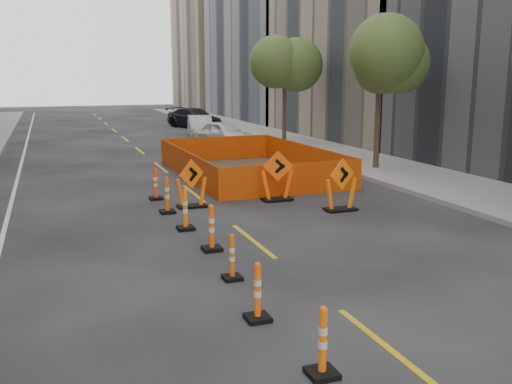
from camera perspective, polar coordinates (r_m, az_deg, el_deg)
name	(u,v)px	position (r m, az deg, el deg)	size (l,w,h in m)	color
ground_plane	(327,300)	(10.56, 7.16, -10.68)	(140.00, 140.00, 0.00)	black
sidewalk_right	(388,168)	(25.01, 13.04, 2.33)	(4.00, 90.00, 0.15)	gray
bld_right_c	(398,27)	(39.07, 14.02, 15.73)	(12.00, 16.00, 14.00)	gray
bld_right_d	(295,6)	(53.73, 3.91, 18.04)	(12.00, 18.00, 20.00)	gray
bld_right_e	(233,41)	(70.73, -2.36, 14.89)	(12.00, 14.00, 16.00)	tan
tree_r_b	(380,61)	(24.38, 12.31, 12.64)	(2.80, 2.80, 5.95)	#382B1E
tree_r_c	(285,65)	(33.28, 2.90, 12.55)	(2.80, 2.80, 5.95)	#382B1E
channelizer_1	(323,341)	(7.91, 6.70, -14.61)	(0.40, 0.40, 1.01)	#EE5E0A
channelizer_2	(258,291)	(9.50, 0.16, -9.91)	(0.40, 0.40, 1.01)	#FF520A
channelizer_3	(232,257)	(11.33, -2.41, -6.50)	(0.37, 0.37, 0.94)	#DD4E09
channelizer_4	(212,228)	(13.16, -4.46, -3.57)	(0.43, 0.43, 1.10)	#F0520A
channelizer_5	(185,209)	(14.98, -7.09, -1.74)	(0.43, 0.43, 1.10)	orange
channelizer_6	(167,195)	(16.85, -8.88, -0.29)	(0.43, 0.43, 1.10)	#DC4F09
channelizer_7	(155,184)	(18.77, -10.02, 0.84)	(0.42, 0.42, 1.07)	#F23F0A
chevron_sign_left	(191,183)	(17.48, -6.47, 0.87)	(1.00, 0.60, 1.49)	#FF5E0A
chevron_sign_center	(277,176)	(18.29, 2.15, 1.62)	(1.08, 0.65, 1.62)	#FF4F0A
chevron_sign_right	(341,185)	(17.11, 8.52, 0.74)	(1.06, 0.63, 1.59)	#FF670A
safety_fence	(248,161)	(23.16, -0.82, 3.10)	(5.20, 8.85, 1.11)	#FC590D
parked_car_near	(224,133)	(33.10, -3.22, 5.91)	(1.64, 4.08, 1.39)	white
parked_car_mid	(200,126)	(37.59, -5.60, 6.56)	(1.46, 4.19, 1.38)	#B6B4BA
parked_car_far	(194,118)	(44.32, -6.18, 7.38)	(2.09, 5.13, 1.49)	black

